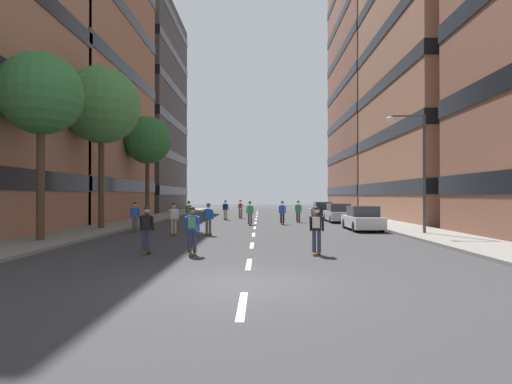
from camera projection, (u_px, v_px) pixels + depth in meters
ground_plane at (255, 223)px, 32.84m from camera, size 135.35×135.35×0.00m
sidewalk_left at (142, 220)px, 35.76m from camera, size 3.42×62.04×0.14m
sidewalk_right at (370, 220)px, 35.57m from camera, size 3.42×62.04×0.14m
lane_markings at (256, 223)px, 33.29m from camera, size 0.16×52.20×0.01m
building_left_mid at (58, 22)px, 37.85m from camera, size 13.08×18.06×35.62m
building_left_far at (129, 109)px, 58.23m from camera, size 13.08×18.55×28.35m
building_right_mid at (456, 35)px, 37.50m from camera, size 13.08×18.95×32.84m
building_right_far at (387, 74)px, 57.93m from camera, size 13.08×20.65×37.85m
parked_car_near at (338, 213)px, 34.43m from camera, size 1.82×4.40×1.52m
parked_car_mid at (362, 219)px, 26.26m from camera, size 1.82×4.40×1.52m
parked_car_far at (322, 210)px, 43.05m from camera, size 1.82×4.40×1.52m
street_tree_near at (147, 140)px, 37.38m from camera, size 4.22×4.22×9.10m
street_tree_mid at (41, 95)px, 19.19m from camera, size 3.75×3.75×8.60m
street_tree_far at (101, 105)px, 26.52m from camera, size 4.87×4.87×10.22m
streetlamp_right at (417, 160)px, 22.92m from camera, size 2.13×0.30×6.50m
skater_0 at (174, 217)px, 22.96m from camera, size 0.56×0.92×1.78m
skater_1 at (250, 212)px, 30.85m from camera, size 0.53×0.90×1.78m
skater_2 at (189, 211)px, 31.88m from camera, size 0.54×0.91×1.78m
skater_3 at (317, 227)px, 15.37m from camera, size 0.57×0.92×1.78m
skater_4 at (225, 208)px, 37.59m from camera, size 0.55×0.92×1.78m
skater_5 at (135, 215)px, 25.17m from camera, size 0.55×0.92×1.78m
skater_6 at (298, 210)px, 34.01m from camera, size 0.57×0.92×1.78m
skater_7 at (192, 227)px, 15.28m from camera, size 0.54×0.91×1.78m
skater_8 at (208, 217)px, 22.88m from camera, size 0.56×0.92×1.78m
skater_9 at (146, 228)px, 15.57m from camera, size 0.54×0.91×1.78m
skater_10 at (240, 208)px, 40.32m from camera, size 0.55×0.91×1.78m
skater_11 at (282, 211)px, 31.60m from camera, size 0.54×0.91×1.78m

